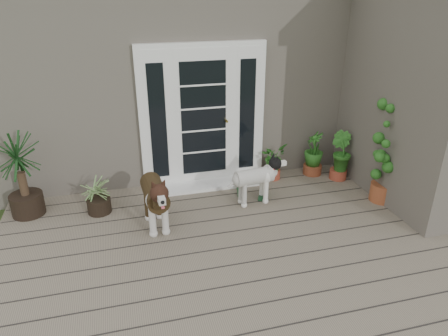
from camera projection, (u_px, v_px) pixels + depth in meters
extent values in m
cube|color=#6B5B4C|center=(262.00, 264.00, 4.71)|extent=(6.20, 4.60, 0.12)
cube|color=#665E54|center=(190.00, 67.00, 7.84)|extent=(7.40, 4.00, 3.10)
cube|color=#665E54|center=(435.00, 97.00, 5.75)|extent=(1.60, 2.40, 3.10)
cube|color=white|center=(203.00, 116.00, 6.14)|extent=(1.90, 0.14, 2.15)
cube|color=white|center=(207.00, 184.00, 6.39)|extent=(1.60, 0.40, 0.05)
imported|color=#2C5F1B|center=(273.00, 164.00, 6.55)|extent=(0.55, 0.55, 0.50)
imported|color=#1E4F16|center=(339.00, 162.00, 6.53)|extent=(0.45, 0.45, 0.57)
imported|color=#1F5A19|center=(313.00, 157.00, 6.70)|extent=(0.42, 0.42, 0.58)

